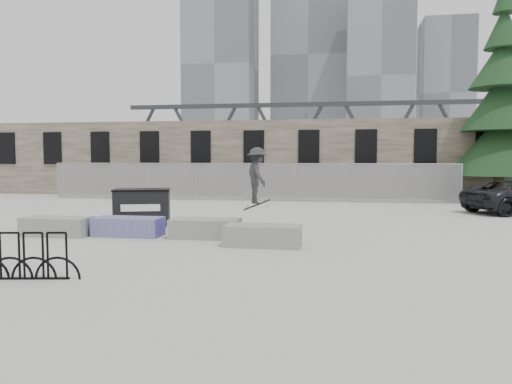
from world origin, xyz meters
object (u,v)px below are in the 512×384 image
at_px(planter_offset, 263,235).
at_px(skateboarder, 257,176).
at_px(planter_center_left, 128,226).
at_px(planter_far_left, 57,226).
at_px(planter_center_right, 205,228).
at_px(dumpster, 142,207).
at_px(spruce_tree, 501,112).

xyz_separation_m(planter_offset, skateboarder, (-0.28, 0.76, 1.52)).
distance_m(planter_center_left, planter_offset, 4.32).
xyz_separation_m(planter_far_left, planter_center_right, (4.47, 0.33, 0.00)).
height_order(planter_center_left, skateboarder, skateboarder).
bearing_deg(planter_offset, planter_far_left, 173.75).
relative_size(dumpster, skateboarder, 1.22).
height_order(planter_offset, skateboarder, skateboarder).
relative_size(planter_center_right, planter_offset, 1.00).
bearing_deg(planter_offset, skateboarder, 110.44).
xyz_separation_m(dumpster, spruce_tree, (14.92, 11.58, 4.03)).
xyz_separation_m(planter_center_left, planter_center_right, (2.35, 0.01, 0.00)).
height_order(planter_offset, spruce_tree, spruce_tree).
xyz_separation_m(planter_center_right, planter_offset, (1.85, -1.02, 0.00)).
distance_m(planter_center_left, spruce_tree, 20.51).
height_order(planter_far_left, skateboarder, skateboarder).
relative_size(planter_far_left, spruce_tree, 0.17).
relative_size(planter_center_left, spruce_tree, 0.17).
bearing_deg(dumpster, planter_far_left, -136.98).
relative_size(planter_offset, dumpster, 0.93).
xyz_separation_m(planter_far_left, dumpster, (1.56, 2.70, 0.33)).
bearing_deg(skateboarder, spruce_tree, -64.37).
bearing_deg(planter_center_left, skateboarder, -3.51).
distance_m(planter_far_left, spruce_tree, 22.24).
bearing_deg(skateboarder, planter_center_left, 58.47).
bearing_deg(planter_center_right, planter_center_left, -179.66).
relative_size(planter_center_right, skateboarder, 1.14).
bearing_deg(planter_offset, planter_center_right, 151.15).
bearing_deg(planter_far_left, skateboarder, 0.69).
height_order(planter_center_right, skateboarder, skateboarder).
relative_size(planter_far_left, dumpster, 0.93).
relative_size(planter_center_left, planter_offset, 1.00).
bearing_deg(planter_center_right, skateboarder, -9.25).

